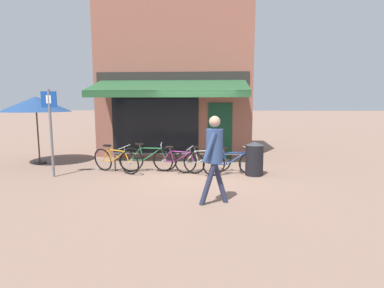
{
  "coord_description": "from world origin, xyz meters",
  "views": [
    {
      "loc": [
        0.47,
        -8.78,
        2.07
      ],
      "look_at": [
        0.0,
        -1.25,
        1.05
      ],
      "focal_mm": 28.0,
      "sensor_mm": 36.0,
      "label": 1
    }
  ],
  "objects": [
    {
      "name": "pedestrian_adult",
      "position": [
        0.55,
        -2.74,
        1.13
      ],
      "size": [
        0.61,
        0.56,
        1.84
      ],
      "rotation": [
        0.0,
        0.0,
        0.01
      ],
      "color": "#282D47",
      "rests_on": "ground_plane"
    },
    {
      "name": "shop_front",
      "position": [
        -0.98,
        3.98,
        2.94
      ],
      "size": [
        6.01,
        4.76,
        5.9
      ],
      "color": "#8E5647",
      "rests_on": "ground_plane"
    },
    {
      "name": "bicycle_silver",
      "position": [
        0.26,
        0.12,
        0.36
      ],
      "size": [
        1.73,
        0.7,
        0.82
      ],
      "rotation": [
        -0.11,
        0.0,
        0.27
      ],
      "color": "black",
      "rests_on": "ground_plane"
    },
    {
      "name": "parking_sign",
      "position": [
        -3.99,
        -0.71,
        1.51
      ],
      "size": [
        0.44,
        0.07,
        2.47
      ],
      "color": "slate",
      "rests_on": "ground_plane"
    },
    {
      "name": "bicycle_orange",
      "position": [
        -2.37,
        -0.12,
        0.38
      ],
      "size": [
        1.65,
        0.92,
        0.88
      ],
      "rotation": [
        0.14,
        0.0,
        -0.45
      ],
      "color": "black",
      "rests_on": "ground_plane"
    },
    {
      "name": "ground_plane",
      "position": [
        0.0,
        0.0,
        0.0
      ],
      "size": [
        160.0,
        160.0,
        0.0
      ],
      "primitive_type": "plane",
      "color": "#846656"
    },
    {
      "name": "bicycle_green",
      "position": [
        -1.43,
        0.09,
        0.4
      ],
      "size": [
        1.77,
        0.52,
        0.89
      ],
      "rotation": [
        0.04,
        0.0,
        0.11
      ],
      "color": "black",
      "rests_on": "ground_plane"
    },
    {
      "name": "bicycle_purple",
      "position": [
        -0.5,
        0.0,
        0.36
      ],
      "size": [
        1.65,
        0.71,
        0.83
      ],
      "rotation": [
        0.11,
        0.0,
        -0.28
      ],
      "color": "black",
      "rests_on": "ground_plane"
    },
    {
      "name": "bicycle_blue",
      "position": [
        1.09,
        -0.18,
        0.37
      ],
      "size": [
        1.72,
        0.64,
        0.82
      ],
      "rotation": [
        0.03,
        0.0,
        0.28
      ],
      "color": "black",
      "rests_on": "ground_plane"
    },
    {
      "name": "cafe_parasol",
      "position": [
        -5.45,
        1.08,
        2.04
      ],
      "size": [
        2.27,
        2.27,
        2.31
      ],
      "color": "#4C3D2D",
      "rests_on": "ground_plane"
    },
    {
      "name": "bike_rack_rail",
      "position": [
        -0.55,
        0.15,
        0.48
      ],
      "size": [
        3.96,
        0.04,
        0.57
      ],
      "color": "#47494F",
      "rests_on": "ground_plane"
    },
    {
      "name": "litter_bin",
      "position": [
        1.74,
        -0.17,
        0.49
      ],
      "size": [
        0.52,
        0.52,
        0.98
      ],
      "color": "black",
      "rests_on": "ground_plane"
    }
  ]
}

